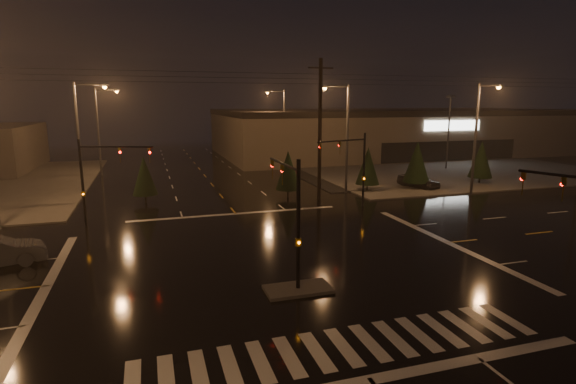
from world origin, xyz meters
name	(u,v)px	position (x,y,z in m)	size (l,w,h in m)	color
ground	(274,261)	(0.00, 0.00, 0.00)	(140.00, 140.00, 0.00)	black
sidewalk_ne	(427,165)	(30.00, 30.00, 0.06)	(36.00, 36.00, 0.12)	#45433E
median_island	(298,289)	(0.00, -4.00, 0.07)	(3.00, 1.60, 0.15)	#45433E
crosswalk	(344,347)	(0.00, -9.00, 0.01)	(15.00, 2.60, 0.01)	beige
stop_bar_near	(370,380)	(0.00, -11.00, 0.01)	(16.00, 0.50, 0.01)	beige
stop_bar_far	(236,214)	(0.00, 11.00, 0.01)	(16.00, 0.50, 0.01)	beige
parking_lot	(468,165)	(35.00, 28.00, 0.04)	(50.00, 24.00, 0.08)	black
retail_building	(399,129)	(35.00, 45.99, 3.84)	(60.20, 28.30, 7.20)	#6F634F
signal_mast_median	(292,206)	(0.00, -3.07, 3.75)	(0.25, 4.59, 6.00)	black
signal_mast_ne	(355,161)	(9.50, 10.14, 3.79)	(4.84, 1.86, 6.00)	black
signal_mast_nw	(97,172)	(-9.50, 10.14, 3.79)	(4.84, 1.86, 6.00)	black
streetlight_1	(82,135)	(-11.18, 18.00, 5.80)	(2.77, 0.32, 10.00)	#38383A
streetlight_2	(101,125)	(-11.18, 34.00, 5.80)	(2.77, 0.32, 10.00)	#38383A
streetlight_3	(344,131)	(11.18, 16.00, 5.80)	(2.77, 0.32, 10.00)	#38383A
streetlight_4	(282,122)	(11.18, 36.00, 5.80)	(2.77, 0.32, 10.00)	#38383A
streetlight_6	(478,132)	(22.00, 11.18, 5.80)	(0.32, 2.77, 10.00)	#38383A
utility_pole_1	(320,129)	(8.00, 14.00, 6.13)	(2.20, 0.32, 12.00)	black
conifer_0	(368,166)	(13.75, 16.08, 2.47)	(2.26, 2.26, 4.24)	black
conifer_1	(417,162)	(18.83, 15.65, 2.70)	(2.56, 2.56, 4.70)	black
conifer_2	(481,159)	(26.86, 16.19, 2.60)	(2.44, 2.44, 4.51)	black
conifer_3	(144,176)	(-6.56, 17.13, 2.33)	(2.08, 2.08, 3.96)	black
conifer_4	(288,170)	(5.70, 15.77, 2.45)	(2.24, 2.24, 4.20)	black
car_parked	(419,180)	(19.43, 16.09, 0.75)	(1.77, 4.41, 1.50)	black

